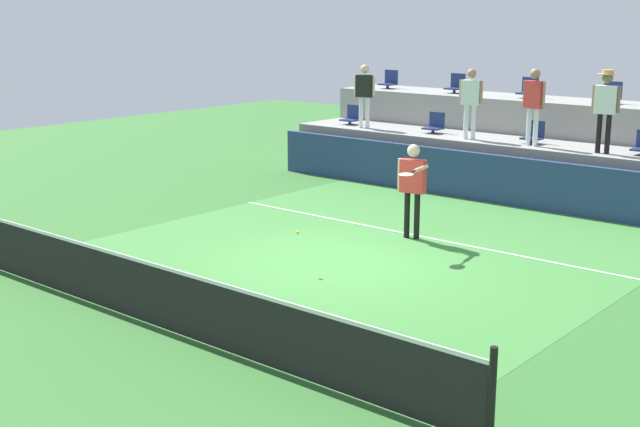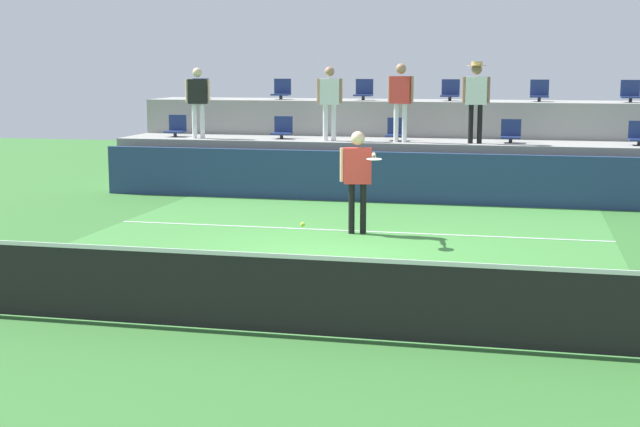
# 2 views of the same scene
# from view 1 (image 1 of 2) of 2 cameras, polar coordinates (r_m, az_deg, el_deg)

# --- Properties ---
(ground_plane) EXTENTS (40.00, 40.00, 0.00)m
(ground_plane) POSITION_cam_1_polar(r_m,az_deg,el_deg) (14.67, 1.10, -3.31)
(ground_plane) COLOR #336B2D
(court_inner_paint) EXTENTS (9.00, 10.00, 0.01)m
(court_inner_paint) POSITION_cam_1_polar(r_m,az_deg,el_deg) (15.43, 3.44, -2.48)
(court_inner_paint) COLOR #3D7F38
(court_inner_paint) RESTS_ON ground_plane
(court_service_line) EXTENTS (9.00, 0.06, 0.00)m
(court_service_line) POSITION_cam_1_polar(r_m,az_deg,el_deg) (16.54, 6.34, -1.44)
(court_service_line) COLOR white
(court_service_line) RESTS_ON ground_plane
(tennis_net) EXTENTS (10.48, 0.08, 1.07)m
(tennis_net) POSITION_cam_1_polar(r_m,az_deg,el_deg) (11.83, -11.23, -5.20)
(tennis_net) COLOR black
(tennis_net) RESTS_ON ground_plane
(sponsor_backboard) EXTENTS (13.00, 0.16, 1.10)m
(sponsor_backboard) POSITION_cam_1_polar(r_m,az_deg,el_deg) (19.45, 12.31, 2.21)
(sponsor_backboard) COLOR navy
(sponsor_backboard) RESTS_ON ground_plane
(seating_tier_lower) EXTENTS (13.00, 1.80, 1.25)m
(seating_tier_lower) POSITION_cam_1_polar(r_m,az_deg,el_deg) (20.57, 14.03, 2.93)
(seating_tier_lower) COLOR gray
(seating_tier_lower) RESTS_ON ground_plane
(seating_tier_upper) EXTENTS (13.00, 1.80, 2.10)m
(seating_tier_upper) POSITION_cam_1_polar(r_m,az_deg,el_deg) (22.12, 16.17, 4.63)
(seating_tier_upper) COLOR gray
(seating_tier_upper) RESTS_ON ground_plane
(stadium_chair_lower_far_left) EXTENTS (0.44, 0.40, 0.52)m
(stadium_chair_lower_far_left) POSITION_cam_1_polar(r_m,az_deg,el_deg) (23.19, 2.15, 6.56)
(stadium_chair_lower_far_left) COLOR #2D2D33
(stadium_chair_lower_far_left) RESTS_ON seating_tier_lower
(stadium_chair_lower_left) EXTENTS (0.44, 0.40, 0.52)m
(stadium_chair_lower_left) POSITION_cam_1_polar(r_m,az_deg,el_deg) (21.67, 7.75, 5.97)
(stadium_chair_lower_left) COLOR #2D2D33
(stadium_chair_lower_left) RESTS_ON seating_tier_lower
(stadium_chair_lower_center) EXTENTS (0.44, 0.40, 0.52)m
(stadium_chair_lower_center) POSITION_cam_1_polar(r_m,az_deg,el_deg) (20.36, 14.20, 5.21)
(stadium_chair_lower_center) COLOR #2D2D33
(stadium_chair_lower_center) RESTS_ON seating_tier_lower
(stadium_chair_upper_far_left) EXTENTS (0.44, 0.40, 0.52)m
(stadium_chair_upper_far_left) POSITION_cam_1_polar(r_m,az_deg,el_deg) (24.57, 4.70, 8.90)
(stadium_chair_upper_far_left) COLOR #2D2D33
(stadium_chair_upper_far_left) RESTS_ON seating_tier_upper
(stadium_chair_upper_left) EXTENTS (0.44, 0.40, 0.52)m
(stadium_chair_upper_left) POSITION_cam_1_polar(r_m,az_deg,el_deg) (23.37, 9.16, 8.55)
(stadium_chair_upper_left) COLOR #2D2D33
(stadium_chair_upper_left) RESTS_ON seating_tier_upper
(stadium_chair_upper_mid_left) EXTENTS (0.44, 0.40, 0.52)m
(stadium_chair_upper_mid_left) POSITION_cam_1_polar(r_m,az_deg,el_deg) (22.35, 13.87, 8.12)
(stadium_chair_upper_mid_left) COLOR #2D2D33
(stadium_chair_upper_mid_left) RESTS_ON seating_tier_upper
(stadium_chair_upper_mid_right) EXTENTS (0.44, 0.40, 0.52)m
(stadium_chair_upper_mid_right) POSITION_cam_1_polar(r_m,az_deg,el_deg) (21.49, 19.02, 7.59)
(stadium_chair_upper_mid_right) COLOR #2D2D33
(stadium_chair_upper_mid_right) RESTS_ON seating_tier_upper
(tennis_player) EXTENTS (0.91, 1.20, 1.82)m
(tennis_player) POSITION_cam_1_polar(r_m,az_deg,el_deg) (16.03, 6.25, 2.20)
(tennis_player) COLOR black
(tennis_player) RESTS_ON ground_plane
(spectator_in_grey) EXTENTS (0.58, 0.28, 1.65)m
(spectator_in_grey) POSITION_cam_1_polar(r_m,az_deg,el_deg) (22.38, 3.01, 8.30)
(spectator_in_grey) COLOR white
(spectator_in_grey) RESTS_ON seating_tier_lower
(spectator_leaning_on_rail) EXTENTS (0.59, 0.26, 1.68)m
(spectator_leaning_on_rail) POSITION_cam_1_polar(r_m,az_deg,el_deg) (20.63, 10.12, 7.74)
(spectator_leaning_on_rail) COLOR white
(spectator_leaning_on_rail) RESTS_ON seating_tier_lower
(spectator_in_white) EXTENTS (0.61, 0.28, 1.75)m
(spectator_in_white) POSITION_cam_1_polar(r_m,az_deg,el_deg) (19.86, 14.21, 7.48)
(spectator_in_white) COLOR white
(spectator_in_white) RESTS_ON seating_tier_lower
(spectator_with_hat) EXTENTS (0.61, 0.46, 1.79)m
(spectator_with_hat) POSITION_cam_1_polar(r_m,az_deg,el_deg) (19.19, 18.70, 7.13)
(spectator_with_hat) COLOR black
(spectator_with_hat) RESTS_ON seating_tier_lower
(tennis_ball) EXTENTS (0.07, 0.07, 0.07)m
(tennis_ball) POSITION_cam_1_polar(r_m,az_deg,el_deg) (13.99, -1.52, -1.29)
(tennis_ball) COLOR #CCE033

